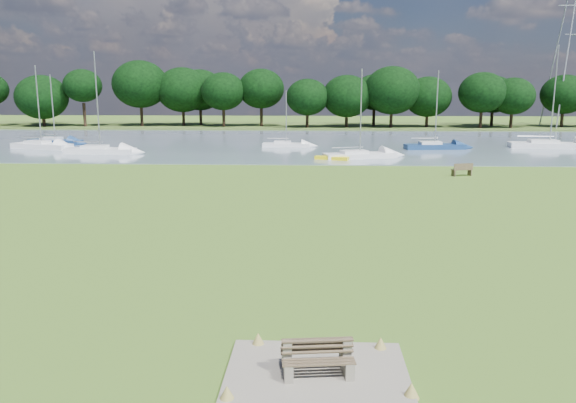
{
  "coord_description": "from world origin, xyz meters",
  "views": [
    {
      "loc": [
        -0.1,
        -25.89,
        6.52
      ],
      "look_at": [
        -1.24,
        -2.0,
        1.68
      ],
      "focal_mm": 35.0,
      "sensor_mm": 36.0,
      "label": 1
    }
  ],
  "objects_px": {
    "riverbank_bench": "(462,170)",
    "sailboat_6": "(100,148)",
    "sailboat_7": "(286,143)",
    "sailboat_2": "(434,145)",
    "sailboat_1": "(359,153)",
    "kayak": "(332,158)",
    "sailboat_8": "(41,144)",
    "sailboat_3": "(549,143)",
    "bench_pair": "(317,358)",
    "sailboat_5": "(55,140)"
  },
  "relations": [
    {
      "from": "bench_pair",
      "to": "sailboat_7",
      "type": "bearing_deg",
      "value": 86.61
    },
    {
      "from": "sailboat_6",
      "to": "sailboat_8",
      "type": "bearing_deg",
      "value": 155.46
    },
    {
      "from": "kayak",
      "to": "sailboat_1",
      "type": "distance_m",
      "value": 3.01
    },
    {
      "from": "sailboat_2",
      "to": "sailboat_5",
      "type": "bearing_deg",
      "value": 168.65
    },
    {
      "from": "bench_pair",
      "to": "riverbank_bench",
      "type": "distance_m",
      "value": 32.52
    },
    {
      "from": "riverbank_bench",
      "to": "kayak",
      "type": "height_order",
      "value": "riverbank_bench"
    },
    {
      "from": "riverbank_bench",
      "to": "sailboat_1",
      "type": "distance_m",
      "value": 12.57
    },
    {
      "from": "riverbank_bench",
      "to": "sailboat_7",
      "type": "height_order",
      "value": "sailboat_7"
    },
    {
      "from": "sailboat_7",
      "to": "sailboat_3",
      "type": "bearing_deg",
      "value": 2.1
    },
    {
      "from": "sailboat_1",
      "to": "kayak",
      "type": "bearing_deg",
      "value": -167.7
    },
    {
      "from": "sailboat_2",
      "to": "sailboat_8",
      "type": "distance_m",
      "value": 42.84
    },
    {
      "from": "kayak",
      "to": "sailboat_6",
      "type": "height_order",
      "value": "sailboat_6"
    },
    {
      "from": "sailboat_6",
      "to": "sailboat_3",
      "type": "bearing_deg",
      "value": 13.3
    },
    {
      "from": "sailboat_2",
      "to": "sailboat_6",
      "type": "distance_m",
      "value": 35.07
    },
    {
      "from": "sailboat_3",
      "to": "sailboat_8",
      "type": "relative_size",
      "value": 1.24
    },
    {
      "from": "bench_pair",
      "to": "kayak",
      "type": "height_order",
      "value": "bench_pair"
    },
    {
      "from": "sailboat_8",
      "to": "sailboat_1",
      "type": "bearing_deg",
      "value": 6.12
    },
    {
      "from": "sailboat_1",
      "to": "sailboat_2",
      "type": "bearing_deg",
      "value": 26.49
    },
    {
      "from": "riverbank_bench",
      "to": "sailboat_5",
      "type": "relative_size",
      "value": 0.21
    },
    {
      "from": "sailboat_2",
      "to": "sailboat_5",
      "type": "xyz_separation_m",
      "value": [
        -43.47,
        3.43,
        -0.02
      ]
    },
    {
      "from": "sailboat_1",
      "to": "sailboat_3",
      "type": "xyz_separation_m",
      "value": [
        21.69,
        10.38,
        0.09
      ]
    },
    {
      "from": "sailboat_5",
      "to": "sailboat_6",
      "type": "xyz_separation_m",
      "value": [
        8.87,
        -9.15,
        0.02
      ]
    },
    {
      "from": "riverbank_bench",
      "to": "sailboat_7",
      "type": "bearing_deg",
      "value": 108.62
    },
    {
      "from": "sailboat_7",
      "to": "riverbank_bench",
      "type": "bearing_deg",
      "value": -53.65
    },
    {
      "from": "bench_pair",
      "to": "sailboat_5",
      "type": "distance_m",
      "value": 61.06
    },
    {
      "from": "sailboat_5",
      "to": "sailboat_7",
      "type": "height_order",
      "value": "sailboat_5"
    },
    {
      "from": "bench_pair",
      "to": "kayak",
      "type": "bearing_deg",
      "value": 80.7
    },
    {
      "from": "kayak",
      "to": "sailboat_7",
      "type": "xyz_separation_m",
      "value": [
        -4.83,
        11.27,
        0.23
      ]
    },
    {
      "from": "kayak",
      "to": "sailboat_2",
      "type": "height_order",
      "value": "sailboat_2"
    },
    {
      "from": "bench_pair",
      "to": "sailboat_8",
      "type": "bearing_deg",
      "value": 114.81
    },
    {
      "from": "sailboat_6",
      "to": "kayak",
      "type": "bearing_deg",
      "value": -5.89
    },
    {
      "from": "sailboat_2",
      "to": "sailboat_3",
      "type": "height_order",
      "value": "sailboat_3"
    },
    {
      "from": "riverbank_bench",
      "to": "sailboat_6",
      "type": "relative_size",
      "value": 0.17
    },
    {
      "from": "sailboat_2",
      "to": "sailboat_3",
      "type": "relative_size",
      "value": 0.75
    },
    {
      "from": "sailboat_2",
      "to": "sailboat_5",
      "type": "relative_size",
      "value": 1.03
    },
    {
      "from": "sailboat_3",
      "to": "sailboat_6",
      "type": "relative_size",
      "value": 1.1
    },
    {
      "from": "bench_pair",
      "to": "kayak",
      "type": "relative_size",
      "value": 0.56
    },
    {
      "from": "riverbank_bench",
      "to": "kayak",
      "type": "bearing_deg",
      "value": 120.01
    },
    {
      "from": "sailboat_2",
      "to": "sailboat_5",
      "type": "height_order",
      "value": "sailboat_2"
    },
    {
      "from": "sailboat_2",
      "to": "sailboat_6",
      "type": "bearing_deg",
      "value": -177.46
    },
    {
      "from": "kayak",
      "to": "sailboat_7",
      "type": "bearing_deg",
      "value": 131.66
    },
    {
      "from": "sailboat_3",
      "to": "sailboat_8",
      "type": "bearing_deg",
      "value": -169.89
    },
    {
      "from": "bench_pair",
      "to": "sailboat_5",
      "type": "relative_size",
      "value": 0.22
    },
    {
      "from": "sailboat_7",
      "to": "sailboat_6",
      "type": "bearing_deg",
      "value": -157.69
    },
    {
      "from": "riverbank_bench",
      "to": "sailboat_8",
      "type": "relative_size",
      "value": 0.19
    },
    {
      "from": "sailboat_5",
      "to": "sailboat_6",
      "type": "height_order",
      "value": "sailboat_6"
    },
    {
      "from": "sailboat_5",
      "to": "sailboat_7",
      "type": "relative_size",
      "value": 1.28
    },
    {
      "from": "kayak",
      "to": "sailboat_8",
      "type": "height_order",
      "value": "sailboat_8"
    },
    {
      "from": "riverbank_bench",
      "to": "sailboat_2",
      "type": "relative_size",
      "value": 0.2
    },
    {
      "from": "sailboat_5",
      "to": "riverbank_bench",
      "type": "bearing_deg",
      "value": -15.23
    }
  ]
}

